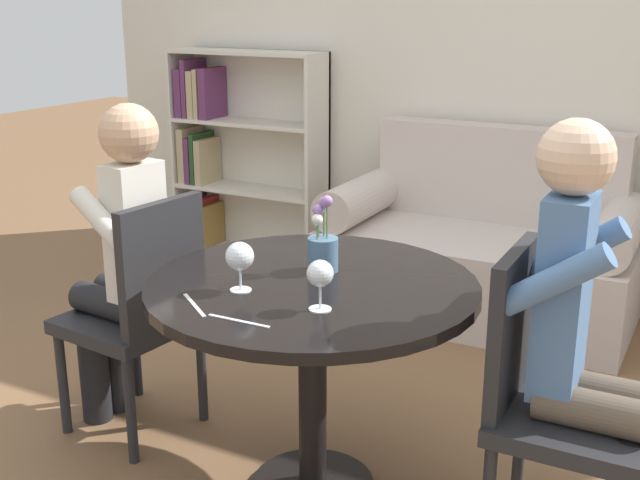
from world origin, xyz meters
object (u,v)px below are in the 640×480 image
(person_left, at_px, (123,261))
(person_right, at_px, (588,341))
(wine_glass_left, at_px, (240,258))
(flower_vase, at_px, (323,247))
(wine_glass_right, at_px, (320,275))
(couch, at_px, (480,253))
(bookshelf_left, at_px, (234,153))
(chair_left, at_px, (142,308))
(chair_right, at_px, (549,393))

(person_left, distance_m, person_right, 1.60)
(person_left, bearing_deg, wine_glass_left, 77.66)
(person_right, bearing_deg, wine_glass_left, 103.30)
(wine_glass_left, relative_size, flower_vase, 0.61)
(person_left, relative_size, wine_glass_right, 8.45)
(couch, bearing_deg, flower_vase, -90.75)
(bookshelf_left, xyz_separation_m, person_left, (0.86, -2.00, 0.02))
(person_left, bearing_deg, flower_vase, 100.23)
(chair_left, height_order, person_right, person_right)
(person_right, bearing_deg, person_left, 89.86)
(person_right, height_order, flower_vase, person_right)
(wine_glass_left, bearing_deg, wine_glass_right, -4.78)
(bookshelf_left, xyz_separation_m, flower_vase, (1.65, -1.95, 0.18))
(chair_right, relative_size, person_left, 0.74)
(chair_right, xyz_separation_m, person_right, (0.09, 0.00, 0.18))
(wine_glass_left, bearing_deg, couch, 85.57)
(person_left, height_order, wine_glass_left, person_left)
(chair_right, xyz_separation_m, wine_glass_left, (-0.86, -0.23, 0.33))
(bookshelf_left, relative_size, flower_vase, 5.12)
(bookshelf_left, distance_m, person_left, 2.18)
(wine_glass_left, bearing_deg, flower_vase, 64.74)
(bookshelf_left, height_order, chair_right, bookshelf_left)
(chair_right, xyz_separation_m, person_left, (-1.52, -0.01, 0.16))
(wine_glass_right, xyz_separation_m, flower_vase, (-0.15, 0.30, -0.02))
(chair_left, height_order, person_left, person_left)
(person_left, bearing_deg, chair_left, 85.67)
(flower_vase, bearing_deg, chair_right, -3.09)
(couch, distance_m, flower_vase, 1.75)
(couch, xyz_separation_m, chair_left, (-0.71, -1.74, 0.18))
(couch, relative_size, chair_right, 1.69)
(chair_left, height_order, flower_vase, flower_vase)
(person_right, height_order, wine_glass_left, person_right)
(wine_glass_left, bearing_deg, chair_left, 159.91)
(chair_left, xyz_separation_m, person_left, (-0.09, 0.02, 0.16))
(wine_glass_right, bearing_deg, flower_vase, 116.54)
(chair_left, relative_size, flower_vase, 3.67)
(chair_left, xyz_separation_m, chair_right, (1.43, 0.03, 0.00))
(bookshelf_left, height_order, person_left, bookshelf_left)
(chair_left, distance_m, wine_glass_left, 0.69)
(wine_glass_right, bearing_deg, chair_left, 164.75)
(flower_vase, bearing_deg, wine_glass_left, -115.26)
(chair_left, relative_size, wine_glass_right, 6.24)
(wine_glass_right, bearing_deg, couch, 93.66)
(couch, height_order, person_right, person_right)
(bookshelf_left, distance_m, wine_glass_right, 2.88)
(couch, bearing_deg, chair_right, -67.43)
(bookshelf_left, bearing_deg, wine_glass_left, -55.70)
(couch, distance_m, person_left, 1.93)
(person_left, bearing_deg, person_right, 96.98)
(chair_right, distance_m, wine_glass_left, 0.96)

